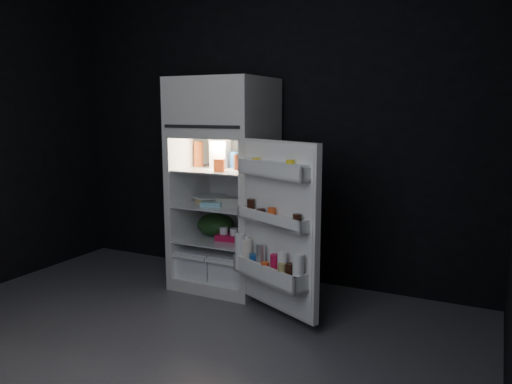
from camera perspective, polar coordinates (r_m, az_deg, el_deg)
The scene contains 17 objects.
floor at distance 3.39m, azimuth -11.71°, elevation -17.47°, with size 4.00×3.40×0.00m, color #55555A.
wall_back at distance 4.48m, azimuth 1.24°, elevation 7.23°, with size 4.00×0.00×2.70m, color black.
refrigerator at distance 4.28m, azimuth -3.51°, elevation 1.80°, with size 0.76×0.71×1.78m.
fridge_door at distance 3.54m, azimuth 2.31°, elevation -4.36°, with size 0.73×0.48×1.22m.
milk_jug at distance 4.29m, azimuth -4.14°, elevation 4.37°, with size 0.14×0.14×0.24m, color white.
mayo_jar at distance 4.27m, azimuth -2.29°, elevation 3.69°, with size 0.11×0.11×0.14m, color #1B4C92.
jam_jar at distance 4.14m, azimuth -1.96°, elevation 3.44°, with size 0.09×0.09×0.13m, color black.
amber_bottle at distance 4.41m, azimuth -6.58°, elevation 4.34°, with size 0.08×0.08×0.22m, color #D05A21.
small_carton at distance 4.06m, azimuth -4.21°, elevation 3.10°, with size 0.08×0.06×0.10m, color #E44F1A.
egg_carton at distance 4.15m, azimuth -2.53°, elevation -1.14°, with size 0.29×0.11×0.07m, color #9C9C8E.
pie at distance 4.38m, azimuth -5.26°, elevation -0.82°, with size 0.27×0.27×0.04m, color tan.
flat_package at distance 4.15m, azimuth -5.13°, elevation -1.40°, with size 0.17×0.09×0.04m, color #83BDCB.
wrapped_pkg at distance 4.28m, azimuth -0.81°, elevation -0.96°, with size 0.12×0.10×0.05m, color #F4E3C7.
produce_bag at distance 4.39m, azimuth -4.60°, elevation -3.74°, with size 0.34×0.28×0.20m, color #193815.
yogurt_tray at distance 4.24m, azimuth -3.00°, elevation -5.23°, with size 0.23×0.12×0.05m, color #C2103B.
small_can_red at distance 4.37m, azimuth -0.80°, elevation -4.49°, with size 0.06×0.06×0.09m, color #C2103B.
small_can_silver at distance 4.32m, azimuth 0.40°, elevation -4.66°, with size 0.06×0.06×0.09m, color silver.
Camera 1 is at (1.90, -2.36, 1.52)m, focal length 35.00 mm.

